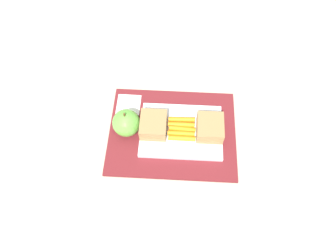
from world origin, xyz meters
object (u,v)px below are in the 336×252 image
object	(u,v)px
food_tray	(181,131)
carrot_sticks_bundle	(182,129)
apple	(126,122)
sandwich_half_left	(210,128)
paper_napkin	(129,105)
sandwich_half_right	(153,125)

from	to	relation	value
food_tray	carrot_sticks_bundle	world-z (taller)	carrot_sticks_bundle
apple	carrot_sticks_bundle	bearing A→B (deg)	179.42
food_tray	apple	size ratio (longest dim) A/B	2.60
sandwich_half_left	food_tray	bearing A→B (deg)	0.00
paper_napkin	apple	bearing A→B (deg)	95.33
sandwich_half_right	paper_napkin	size ratio (longest dim) A/B	1.14
sandwich_half_right	paper_napkin	xyz separation A→B (m)	(0.08, -0.08, -0.03)
carrot_sticks_bundle	apple	xyz separation A→B (m)	(0.15, -0.00, 0.02)
sandwich_half_left	carrot_sticks_bundle	distance (m)	0.08
sandwich_half_right	carrot_sticks_bundle	xyz separation A→B (m)	(-0.08, -0.00, -0.02)
sandwich_half_left	carrot_sticks_bundle	xyz separation A→B (m)	(0.08, -0.00, -0.02)
sandwich_half_left	sandwich_half_right	size ratio (longest dim) A/B	1.00
food_tray	paper_napkin	world-z (taller)	food_tray
carrot_sticks_bundle	apple	distance (m)	0.15
carrot_sticks_bundle	apple	world-z (taller)	apple
carrot_sticks_bundle	sandwich_half_right	bearing A→B (deg)	0.19
sandwich_half_right	carrot_sticks_bundle	world-z (taller)	sandwich_half_right
sandwich_half_left	paper_napkin	bearing A→B (deg)	-19.18
food_tray	carrot_sticks_bundle	bearing A→B (deg)	-150.23
carrot_sticks_bundle	paper_napkin	size ratio (longest dim) A/B	1.12
carrot_sticks_bundle	food_tray	bearing A→B (deg)	29.77
carrot_sticks_bundle	apple	bearing A→B (deg)	-0.58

